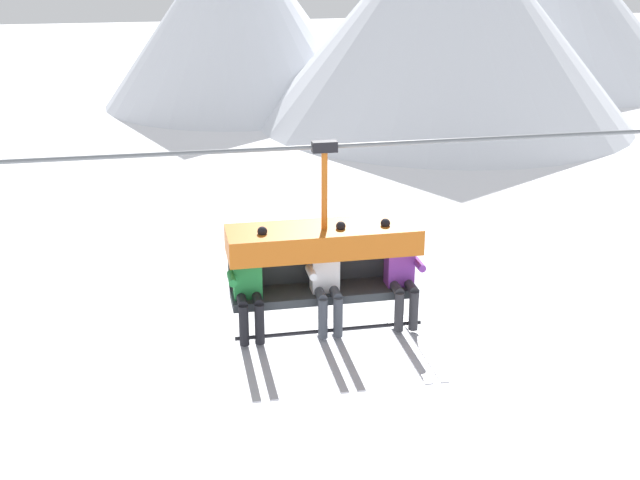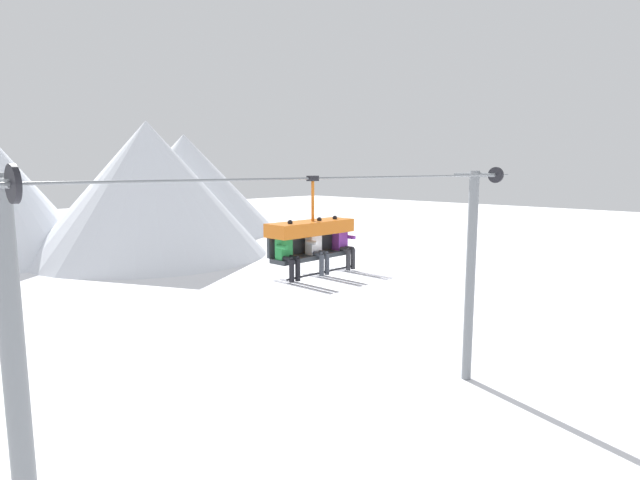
# 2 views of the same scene
# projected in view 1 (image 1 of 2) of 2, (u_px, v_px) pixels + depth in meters

# --- Properties ---
(mountain_peak_west) EXTENTS (17.05, 17.05, 11.61)m
(mountain_peak_west) POSITION_uv_depth(u_px,v_px,m) (236.00, 10.00, 50.26)
(mountain_peak_west) COLOR white
(mountain_peak_west) RESTS_ON ground_plane
(mountain_peak_central) EXTENTS (21.46, 21.46, 12.40)m
(mountain_peak_central) POSITION_uv_depth(u_px,v_px,m) (447.00, 11.00, 44.72)
(mountain_peak_central) COLOR white
(mountain_peak_central) RESTS_ON ground_plane
(lift_cable) EXTENTS (17.06, 0.05, 0.05)m
(lift_cable) POSITION_uv_depth(u_px,v_px,m) (465.00, 140.00, 9.09)
(lift_cable) COLOR slate
(chairlift_chair) EXTENTS (2.23, 0.74, 2.18)m
(chairlift_chair) POSITION_uv_depth(u_px,v_px,m) (323.00, 251.00, 9.31)
(chairlift_chair) COLOR #33383D
(skier_green) EXTENTS (0.48, 1.70, 1.34)m
(skier_green) POSITION_uv_depth(u_px,v_px,m) (249.00, 286.00, 9.04)
(skier_green) COLOR #23843D
(skier_white) EXTENTS (0.48, 1.70, 1.34)m
(skier_white) POSITION_uv_depth(u_px,v_px,m) (327.00, 279.00, 9.21)
(skier_white) COLOR silver
(skier_purple) EXTENTS (0.48, 1.70, 1.34)m
(skier_purple) POSITION_uv_depth(u_px,v_px,m) (402.00, 274.00, 9.37)
(skier_purple) COLOR purple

